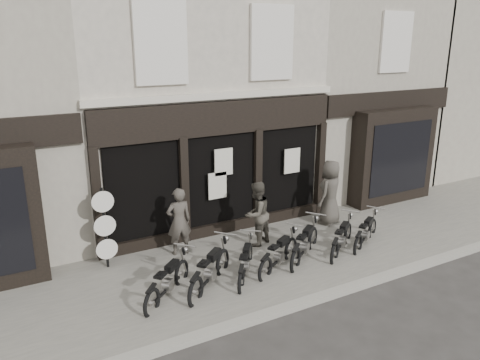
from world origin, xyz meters
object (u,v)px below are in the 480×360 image
motorcycle_1 (210,273)px  motorcycle_6 (366,235)px  motorcycle_3 (279,256)px  man_left (179,221)px  motorcycle_2 (246,265)px  motorcycle_0 (168,284)px  advert_sign_post (105,232)px  motorcycle_5 (342,241)px  motorcycle_4 (305,246)px  man_right (330,192)px  man_centre (257,214)px

motorcycle_1 → motorcycle_6: motorcycle_1 is taller
motorcycle_3 → motorcycle_6: size_ratio=1.03×
motorcycle_3 → man_left: bearing=106.0°
motorcycle_2 → man_left: (-0.92, 1.85, 0.64)m
motorcycle_1 → motorcycle_6: (4.72, 0.02, -0.05)m
motorcycle_0 → motorcycle_2: bearing=-42.5°
advert_sign_post → motorcycle_5: bearing=-18.2°
motorcycle_3 → advert_sign_post: bearing=122.8°
motorcycle_5 → advert_sign_post: bearing=125.4°
motorcycle_5 → man_left: 4.31m
motorcycle_2 → advert_sign_post: size_ratio=0.76×
motorcycle_5 → man_left: man_left is taller
motorcycle_2 → motorcycle_5: size_ratio=0.94×
man_left → advert_sign_post: size_ratio=0.83×
motorcycle_4 → man_right: 2.62m
motorcycle_4 → advert_sign_post: bearing=122.1°
motorcycle_4 → motorcycle_5: bearing=-43.8°
motorcycle_6 → motorcycle_1: bearing=150.4°
man_right → advert_sign_post: size_ratio=0.91×
motorcycle_0 → man_left: (1.01, 1.82, 0.63)m
motorcycle_4 → motorcycle_1: bearing=147.1°
motorcycle_1 → motorcycle_2: (0.94, 0.03, -0.04)m
motorcycle_5 → motorcycle_6: bearing=-33.2°
motorcycle_0 → man_centre: 3.38m
motorcycle_2 → motorcycle_0: bearing=127.2°
motorcycle_2 → motorcycle_4: size_ratio=0.90×
motorcycle_5 → man_left: size_ratio=0.97×
motorcycle_3 → motorcycle_5: (1.96, -0.03, 0.00)m
man_left → motorcycle_1: bearing=93.2°
motorcycle_1 → advert_sign_post: bearing=92.1°
motorcycle_4 → man_centre: size_ratio=1.02×
man_left → man_right: 4.76m
man_right → motorcycle_5: bearing=36.2°
motorcycle_0 → motorcycle_3: bearing=-42.3°
motorcycle_0 → motorcycle_2: motorcycle_0 is taller
advert_sign_post → man_left: bearing=-2.4°
advert_sign_post → motorcycle_6: bearing=-15.5°
motorcycle_1 → man_centre: 2.55m
man_left → advert_sign_post: (-1.84, 0.12, 0.04)m
motorcycle_1 → motorcycle_6: 4.72m
man_centre → motorcycle_2: bearing=29.1°
motorcycle_5 → man_centre: bearing=106.8°
motorcycle_4 → man_right: bearing=0.8°
motorcycle_1 → motorcycle_3: (1.88, 0.02, -0.04)m
motorcycle_1 → motorcycle_2: bearing=-38.8°
motorcycle_5 → man_right: man_right is taller
motorcycle_0 → motorcycle_2: size_ratio=1.00×
man_left → man_centre: bearing=170.4°
man_left → man_centre: 2.09m
man_centre → man_right: man_right is taller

